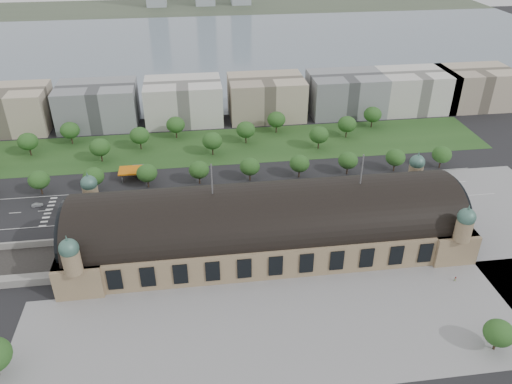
{
  "coord_description": "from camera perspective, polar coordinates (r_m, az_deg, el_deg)",
  "views": [
    {
      "loc": [
        -25.07,
        -154.48,
        117.55
      ],
      "look_at": [
        -1.73,
        18.29,
        14.0
      ],
      "focal_mm": 35.0,
      "sensor_mm": 36.0,
      "label": 1
    }
  ],
  "objects": [
    {
      "name": "tree_belt_3",
      "position": [
        265.87,
        -17.42,
        4.91
      ],
      "size": [
        10.4,
        10.4,
        12.48
      ],
      "color": "#2D2116",
      "rests_on": "ground"
    },
    {
      "name": "tree_row_7",
      "position": [
        246.0,
        10.48,
        3.57
      ],
      "size": [
        9.6,
        9.6,
        11.52
      ],
      "color": "#2D2116",
      "rests_on": "ground"
    },
    {
      "name": "tree_row_2",
      "position": [
        239.54,
        -18.07,
        1.7
      ],
      "size": [
        9.6,
        9.6,
        11.52
      ],
      "color": "#2D2116",
      "rests_on": "ground"
    },
    {
      "name": "tree_row_3",
      "position": [
        236.01,
        -12.36,
        2.12
      ],
      "size": [
        9.6,
        9.6,
        11.52
      ],
      "color": "#2D2116",
      "rests_on": "ground"
    },
    {
      "name": "tree_belt_9",
      "position": [
        269.73,
        7.22,
        6.5
      ],
      "size": [
        10.4,
        10.4,
        12.48
      ],
      "color": "#2D2116",
      "rests_on": "ground"
    },
    {
      "name": "tree_belt_4",
      "position": [
        273.99,
        -13.17,
        6.31
      ],
      "size": [
        10.4,
        10.4,
        12.48
      ],
      "color": "#2D2116",
      "rests_on": "ground"
    },
    {
      "name": "parked_car_1",
      "position": [
        217.83,
        -20.98,
        -4.05
      ],
      "size": [
        5.49,
        4.97,
        1.42
      ],
      "primitive_type": "imported",
      "rotation": [
        0.0,
        0.0,
        -0.92
      ],
      "color": "maroon",
      "rests_on": "ground"
    },
    {
      "name": "tree_belt_6",
      "position": [
        261.67,
        -5.02,
        5.85
      ],
      "size": [
        10.4,
        10.4,
        12.48
      ],
      "color": "#2D2116",
      "rests_on": "ground"
    },
    {
      "name": "bus_mid",
      "position": [
        219.21,
        0.72,
        -1.14
      ],
      "size": [
        13.62,
        3.41,
        3.78
      ],
      "primitive_type": "imported",
      "rotation": [
        0.0,
        0.0,
        1.55
      ],
      "color": "beige",
      "rests_on": "ground"
    },
    {
      "name": "tree_row_5",
      "position": [
        236.23,
        -0.71,
        2.92
      ],
      "size": [
        9.6,
        9.6,
        11.52
      ],
      "color": "#2D2116",
      "rests_on": "ground"
    },
    {
      "name": "bus_west",
      "position": [
        217.31,
        -6.49,
        -1.68
      ],
      "size": [
        13.58,
        4.35,
        3.72
      ],
      "primitive_type": "imported",
      "rotation": [
        0.0,
        0.0,
        1.48
      ],
      "color": "#BC441E",
      "rests_on": "ground"
    },
    {
      "name": "tree_belt_7",
      "position": [
        273.9,
        -1.18,
        7.14
      ],
      "size": [
        10.4,
        10.4,
        12.48
      ],
      "color": "#2D2116",
      "rests_on": "ground"
    },
    {
      "name": "parked_car_5",
      "position": [
        211.21,
        -9.71,
        -3.4
      ],
      "size": [
        5.11,
        3.96,
        1.29
      ],
      "primitive_type": "imported",
      "rotation": [
        0.0,
        0.0,
        -1.12
      ],
      "color": "gray",
      "rests_on": "ground"
    },
    {
      "name": "traffic_car_2",
      "position": [
        223.64,
        -18.83,
        -2.61
      ],
      "size": [
        6.16,
        3.43,
        1.63
      ],
      "primitive_type": "imported",
      "rotation": [
        0.0,
        0.0,
        -1.7
      ],
      "color": "black",
      "rests_on": "ground"
    },
    {
      "name": "tree_row_9",
      "position": [
        264.26,
        20.47,
        4.03
      ],
      "size": [
        9.6,
        9.6,
        11.52
      ],
      "color": "#2D2116",
      "rests_on": "ground"
    },
    {
      "name": "tree_belt_10",
      "position": [
        285.43,
        10.37,
        7.63
      ],
      "size": [
        10.4,
        10.4,
        12.48
      ],
      "color": "#2D2116",
      "rests_on": "ground"
    },
    {
      "name": "tree_belt_5",
      "position": [
        283.66,
        -9.18,
        7.6
      ],
      "size": [
        10.4,
        10.4,
        12.48
      ],
      "color": "#2D2116",
      "rests_on": "ground"
    },
    {
      "name": "road_slab",
      "position": [
        225.6,
        -5.28,
        -0.84
      ],
      "size": [
        260.0,
        26.0,
        0.1
      ],
      "primitive_type": "cube",
      "color": "black",
      "rests_on": "ground"
    },
    {
      "name": "office_1",
      "position": [
        323.73,
        -26.42,
        8.45
      ],
      "size": [
        45.0,
        32.0,
        24.0
      ],
      "primitive_type": "cube",
      "color": "#B9AA91",
      "rests_on": "ground"
    },
    {
      "name": "pedestrian_0",
      "position": [
        192.56,
        21.83,
        -9.21
      ],
      "size": [
        0.95,
        0.58,
        1.88
      ],
      "primitive_type": "imported",
      "rotation": [
        0.0,
        0.0,
        -0.06
      ],
      "color": "gray",
      "rests_on": "ground"
    },
    {
      "name": "traffic_car_4",
      "position": [
        220.61,
        0.86,
        -1.27
      ],
      "size": [
        4.36,
        2.05,
        1.44
      ],
      "primitive_type": "imported",
      "rotation": [
        0.0,
        0.0,
        -1.49
      ],
      "color": "#1D1B4C",
      "rests_on": "ground"
    },
    {
      "name": "tree_row_1",
      "position": [
        245.37,
        -23.56,
        1.28
      ],
      "size": [
        9.6,
        9.6,
        11.52
      ],
      "color": "#2D2116",
      "rests_on": "ground"
    },
    {
      "name": "parked_car_6",
      "position": [
        215.1,
        -11.79,
        -2.93
      ],
      "size": [
        5.06,
        4.53,
        1.41
      ],
      "primitive_type": "imported",
      "rotation": [
        0.0,
        0.0,
        -0.92
      ],
      "color": "black",
      "rests_on": "ground"
    },
    {
      "name": "parked_car_3",
      "position": [
        212.05,
        -12.54,
        -3.58
      ],
      "size": [
        4.23,
        3.53,
        1.36
      ],
      "primitive_type": "imported",
      "rotation": [
        0.0,
        0.0,
        -1.0
      ],
      "color": "#505257",
      "rests_on": "ground"
    },
    {
      "name": "parked_car_0",
      "position": [
        215.32,
        -17.11,
        -3.69
      ],
      "size": [
        4.84,
        3.21,
        1.51
      ],
      "primitive_type": "imported",
      "rotation": [
        0.0,
        0.0,
        -1.18
      ],
      "color": "black",
      "rests_on": "ground"
    },
    {
      "name": "traffic_car_6",
      "position": [
        239.69,
        14.18,
        0.49
      ],
      "size": [
        4.9,
        2.68,
        1.3
      ],
      "primitive_type": "imported",
      "rotation": [
        0.0,
        0.0,
        -1.68
      ],
      "color": "silver",
      "rests_on": "ground"
    },
    {
      "name": "ground",
      "position": [
        195.73,
        1.23,
        -6.21
      ],
      "size": [
        900.0,
        900.0,
        0.0
      ],
      "primitive_type": "plane",
      "color": "black",
      "rests_on": "ground"
    },
    {
      "name": "office_2",
      "position": [
        311.14,
        -17.62,
        9.43
      ],
      "size": [
        45.0,
        32.0,
        24.0
      ],
      "primitive_type": "cube",
      "color": "gray",
      "rests_on": "ground"
    },
    {
      "name": "tree_row_4",
      "position": [
        234.9,
        -6.54,
        2.53
      ],
      "size": [
        9.6,
        9.6,
        11.52
      ],
      "color": "#2D2116",
      "rests_on": "ground"
    },
    {
      "name": "lake",
      "position": [
        468.18,
        -4.55,
        16.07
      ],
      "size": [
        700.0,
        320.0,
        0.08
      ],
      "primitive_type": "cube",
      "color": "slate",
      "rests_on": "ground"
    },
    {
      "name": "station",
      "position": [
        189.74,
        1.26,
        -3.73
      ],
      "size": [
        150.0,
        48.4,
        44.3
      ],
      "color": "#957D5C",
      "rests_on": "ground"
    },
    {
      "name": "tree_plaza_s",
      "position": [
        168.61,
        26.01,
        -14.28
      ],
      "size": [
        9.0,
        9.0,
        10.64
      ],
      "color": "#2D2116",
      "rests_on": "ground"
    },
    {
      "name": "traffic_car_3",
      "position": [
        231.7,
        -5.15,
        0.31
      ],
      "size": [
        5.58,
        2.59,
        1.58
      ],
      "primitive_type": "imported",
      "rotation": [
        0.0,
        0.0,
        1.5
      ],
      "color": "maroon",
      "rests_on": "ground"
    },
    {
      "name": "tree_row_8",
      "position": [
        254.16,
        15.65,
        3.82
      ],
      "size": [
        9.6,
        9.6,
        11.52
      ],
      "color": "#2D2116",
      "rests_on": "ground"
    },
    {
      "name": "parked_car_2",
      "position": [
        216.32,
        -14.63,
        -3.09
      ],
      "size": [
        5.87,
        4.62,
        1.59
      ],
      "primitive_type": "imported",
      "rotation": [
        0.0,
        0.0,
        -1.06
      ],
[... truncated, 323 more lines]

